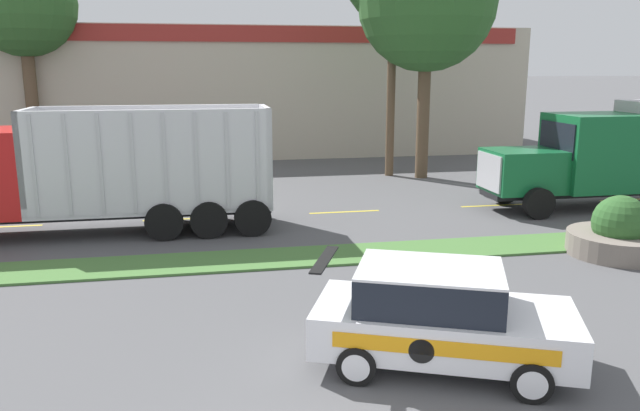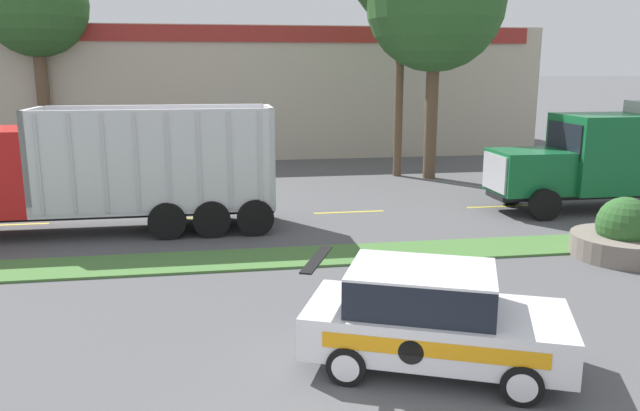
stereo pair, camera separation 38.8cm
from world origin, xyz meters
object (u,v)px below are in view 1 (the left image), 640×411
rally_car (439,316)px  stone_planter (619,235)px  dump_truck_mid (619,159)px  dump_truck_lead (21,180)px

rally_car → stone_planter: bearing=35.9°
dump_truck_mid → dump_truck_lead: bearing=-178.9°
dump_truck_lead → stone_planter: dump_truck_lead is taller
dump_truck_mid → rally_car: bearing=-136.0°
dump_truck_lead → dump_truck_mid: bearing=1.1°
dump_truck_mid → rally_car: (-10.49, -10.12, -0.84)m
dump_truck_lead → dump_truck_mid: size_ratio=1.08×
dump_truck_lead → dump_truck_mid: dump_truck_mid is taller
stone_planter → dump_truck_mid: bearing=55.0°
rally_car → dump_truck_lead: bearing=131.9°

